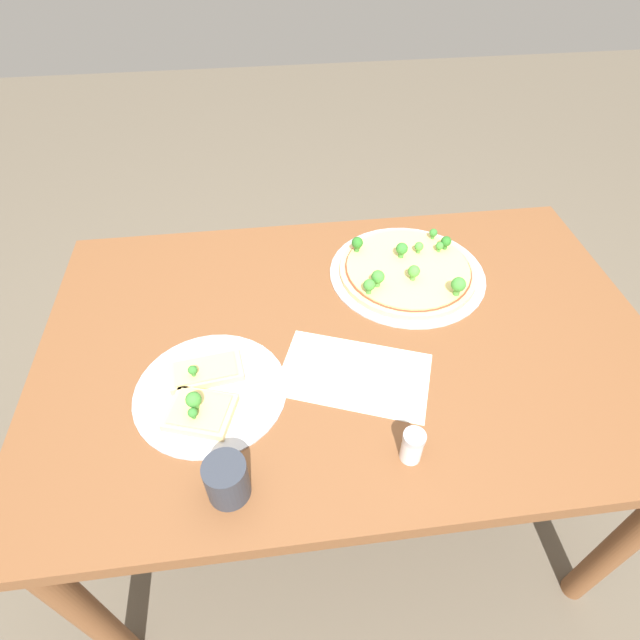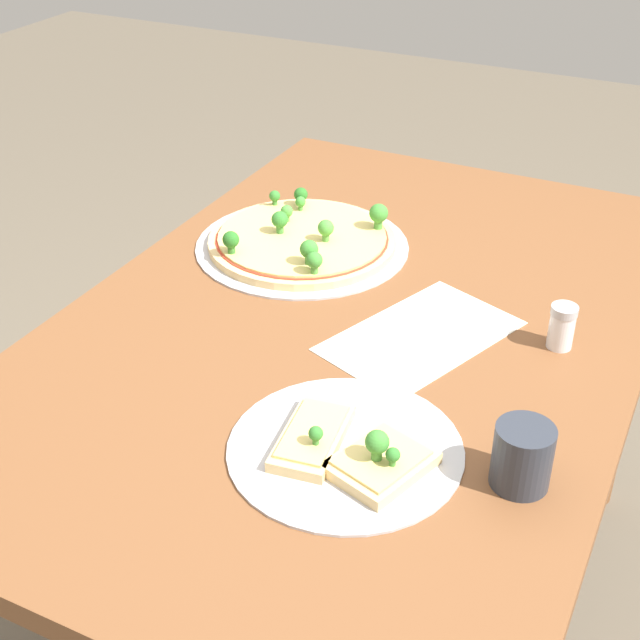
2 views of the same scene
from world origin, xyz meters
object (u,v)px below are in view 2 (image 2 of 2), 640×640
dining_table (355,364)px  condiment_shaker (562,326)px  pizza_tray_whole (303,240)px  pizza_tray_slice (348,449)px  drinking_cup (522,456)px

dining_table → condiment_shaker: 0.34m
dining_table → pizza_tray_whole: 0.28m
pizza_tray_slice → drinking_cup: 0.22m
condiment_shaker → pizza_tray_whole: bearing=76.4°
drinking_cup → condiment_shaker: (0.32, 0.03, -0.01)m
drinking_cup → condiment_shaker: drinking_cup is taller
pizza_tray_whole → drinking_cup: drinking_cup is taller
pizza_tray_whole → pizza_tray_slice: (-0.49, -0.31, -0.00)m
drinking_cup → pizza_tray_slice: bearing=102.4°
dining_table → pizza_tray_slice: 0.35m
dining_table → condiment_shaker: condiment_shaker is taller
dining_table → drinking_cup: drinking_cup is taller
pizza_tray_whole → condiment_shaker: bearing=-103.6°
drinking_cup → pizza_tray_whole: bearing=49.8°
pizza_tray_slice → condiment_shaker: size_ratio=4.34×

